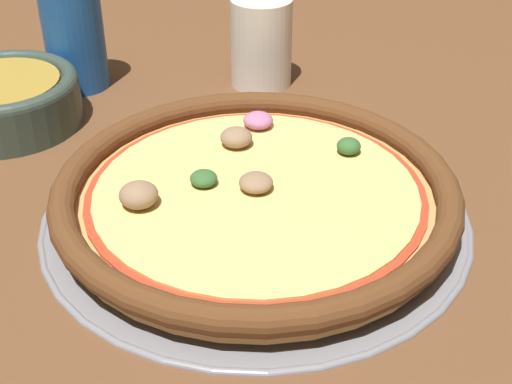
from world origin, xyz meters
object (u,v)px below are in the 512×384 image
object	(u,v)px
pizza_tray	(256,211)
bowl_near	(4,98)
pizza	(255,192)
drinking_cup	(261,42)
beverage_can	(74,34)

from	to	relation	value
pizza_tray	bowl_near	xyz separation A→B (m)	(0.21, -0.22, 0.02)
pizza	drinking_cup	bearing A→B (deg)	-105.01
pizza_tray	drinking_cup	distance (m)	0.27
pizza_tray	beverage_can	bearing A→B (deg)	-65.69
pizza_tray	drinking_cup	world-z (taller)	drinking_cup
bowl_near	beverage_can	xyz separation A→B (m)	(-0.08, -0.08, 0.03)
pizza_tray	bowl_near	distance (m)	0.31
pizza	bowl_near	bearing A→B (deg)	-46.28
bowl_near	beverage_can	world-z (taller)	beverage_can
pizza_tray	beverage_can	size ratio (longest dim) A/B	2.89
beverage_can	drinking_cup	bearing A→B (deg)	168.02
pizza	pizza_tray	bearing A→B (deg)	111.71
pizza_tray	drinking_cup	bearing A→B (deg)	-104.91
beverage_can	pizza_tray	bearing A→B (deg)	114.31
pizza_tray	drinking_cup	xyz separation A→B (m)	(-0.07, -0.25, 0.05)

